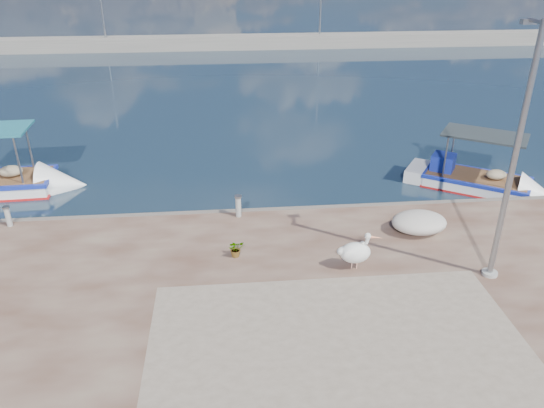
{
  "coord_description": "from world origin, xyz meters",
  "views": [
    {
      "loc": [
        -1.48,
        -11.83,
        9.06
      ],
      "look_at": [
        0.0,
        3.8,
        1.3
      ],
      "focal_mm": 35.0,
      "sensor_mm": 36.0,
      "label": 1
    }
  ],
  "objects": [
    {
      "name": "pelican",
      "position": [
        2.16,
        0.96,
        1.05
      ],
      "size": [
        1.22,
        0.65,
        1.18
      ],
      "rotation": [
        0.0,
        0.0,
        -0.11
      ],
      "color": "tan",
      "rests_on": "quay"
    },
    {
      "name": "bollard_near",
      "position": [
        -1.1,
        4.58,
        0.93
      ],
      "size": [
        0.26,
        0.26,
        0.79
      ],
      "color": "gray",
      "rests_on": "quay"
    },
    {
      "name": "ground",
      "position": [
        0.0,
        0.0,
        0.0
      ],
      "size": [
        1400.0,
        1400.0,
        0.0
      ],
      "primitive_type": "plane",
      "color": "#162635",
      "rests_on": "ground"
    },
    {
      "name": "potted_plant",
      "position": [
        -1.27,
        1.96,
        0.76
      ],
      "size": [
        0.59,
        0.56,
        0.53
      ],
      "primitive_type": "imported",
      "rotation": [
        0.0,
        0.0,
        0.4
      ],
      "color": "#33722D",
      "rests_on": "quay"
    },
    {
      "name": "breakwater",
      "position": [
        -0.0,
        40.0,
        0.6
      ],
      "size": [
        120.0,
        2.2,
        7.5
      ],
      "color": "gray",
      "rests_on": "ground"
    },
    {
      "name": "boat_right",
      "position": [
        8.65,
        7.11,
        0.21
      ],
      "size": [
        5.75,
        4.69,
        2.73
      ],
      "rotation": [
        0.0,
        0.0,
        -0.59
      ],
      "color": "white",
      "rests_on": "ground"
    },
    {
      "name": "net_pile_d",
      "position": [
        4.76,
        2.92,
        0.84
      ],
      "size": [
        1.81,
        1.36,
        0.68
      ],
      "primitive_type": "ellipsoid",
      "color": "#BDB7AF",
      "rests_on": "quay"
    },
    {
      "name": "bollard_far",
      "position": [
        -8.79,
        4.6,
        0.9
      ],
      "size": [
        0.24,
        0.24,
        0.73
      ],
      "color": "gray",
      "rests_on": "quay"
    },
    {
      "name": "lamp_post",
      "position": [
        5.94,
        0.29,
        3.8
      ],
      "size": [
        0.44,
        0.96,
        7.0
      ],
      "color": "gray",
      "rests_on": "quay"
    },
    {
      "name": "quay_patch",
      "position": [
        1.0,
        -3.0,
        0.5
      ],
      "size": [
        9.0,
        7.0,
        0.01
      ],
      "primitive_type": "cube",
      "color": "gray",
      "rests_on": "quay"
    }
  ]
}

